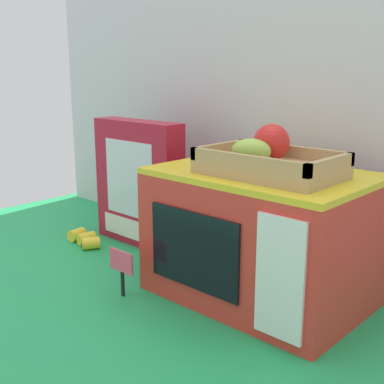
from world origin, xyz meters
name	(u,v)px	position (x,y,z in m)	size (l,w,h in m)	color
ground_plane	(201,271)	(0.00, 0.00, 0.00)	(1.70, 1.70, 0.00)	#219E54
display_back_panel	(262,104)	(0.00, 0.22, 0.37)	(1.61, 0.03, 0.75)	silver
toy_microwave	(261,235)	(0.18, -0.02, 0.13)	(0.42, 0.30, 0.27)	red
food_groups_crate	(268,159)	(0.20, -0.04, 0.30)	(0.26, 0.16, 0.10)	tan
cookie_set_box	(138,183)	(-0.25, 0.03, 0.16)	(0.28, 0.07, 0.33)	#B2192D
price_sign	(122,266)	(-0.03, -0.21, 0.07)	(0.07, 0.01, 0.10)	black
loose_toy_banana	(85,239)	(-0.35, -0.08, 0.02)	(0.13, 0.07, 0.03)	yellow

